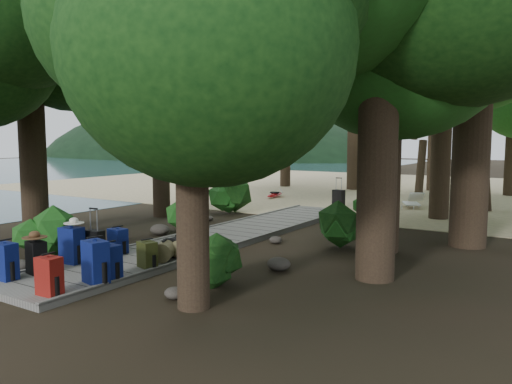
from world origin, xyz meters
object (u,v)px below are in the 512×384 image
Objects in this scene: backpack_right_a at (49,274)px; suitcase_on_boardwalk at (95,245)px; backpack_right_b at (95,259)px; kayak at (275,194)px; backpack_left_d at (118,240)px; backpack_left_a at (6,259)px; backpack_right_c at (110,260)px; backpack_right_d at (147,253)px; lone_suitcase_on_sand at (339,199)px; sun_lounger at (411,201)px; backpack_left_b at (36,256)px; backpack_left_c at (72,243)px; duffel_right_black at (180,245)px; duffel_right_khaki at (165,251)px.

backpack_right_a reaches higher than suitcase_on_boardwalk.
kayak is at bearing 121.18° from backpack_right_b.
backpack_left_a is at bearing -84.18° from backpack_left_d.
backpack_right_a reaches higher than backpack_right_c.
backpack_right_d is 0.18× the size of kayak.
kayak is (-3.75, 1.70, -0.18)m from lone_suitcase_on_sand.
kayak is at bearing 125.79° from backpack_right_d.
backpack_left_a is 1.79m from backpack_right_c.
lone_suitcase_on_sand reaches higher than sun_lounger.
backpack_right_b is at bearing 18.18° from backpack_left_b.
kayak is (-2.79, 12.67, -0.34)m from backpack_left_c.
backpack_right_a is (1.43, -1.51, -0.06)m from backpack_left_c.
backpack_left_d is 0.74× the size of backpack_right_b.
kayak is at bearing 113.88° from backpack_right_c.
backpack_right_a is 1.01× the size of duffel_right_black.
backpack_right_c is at bearing 83.23° from backpack_right_a.
backpack_right_b is 1.65m from suitcase_on_boardwalk.
duffel_right_khaki is at bearing -92.92° from duffel_right_black.
backpack_left_a is at bearing -139.68° from backpack_right_c.
backpack_left_b is 13.84m from kayak.
backpack_right_c is 1.15× the size of duffel_right_khaki.
backpack_left_b is 1.97m from backpack_right_d.
backpack_left_a is 0.89× the size of backpack_right_b.
duffel_right_black is (1.30, 3.08, -0.15)m from backpack_left_a.
backpack_right_c reaches higher than suitcase_on_boardwalk.
backpack_right_d is 10.43m from lone_suitcase_on_sand.
backpack_left_b is 1.47m from backpack_right_c.
backpack_left_b is 13.69m from sun_lounger.
backpack_left_c reaches higher than duffel_right_khaki.
backpack_right_c is 0.93m from backpack_right_d.
backpack_left_d reaches higher than sun_lounger.
backpack_right_b reaches higher than kayak.
backpack_left_a reaches higher than lone_suitcase_on_sand.
suitcase_on_boardwalk reaches higher than backpack_right_d.
backpack_left_c is 1.20× the size of duffel_right_black.
kayak is 1.87× the size of sun_lounger.
lone_suitcase_on_sand is at bearing 64.82° from duffel_right_khaki.
backpack_right_c is 1.08× the size of suitcase_on_boardwalk.
duffel_right_black is (-0.06, 0.53, 0.01)m from duffel_right_khaki.
lone_suitcase_on_sand reaches higher than duffel_right_khaki.
backpack_right_c is at bearing 32.98° from backpack_left_a.
backpack_left_b reaches higher than kayak.
backpack_left_c is 0.99× the size of backpack_right_b.
backpack_left_a is 1.40m from backpack_right_a.
backpack_left_c is 2.17m from duffel_right_black.
sun_lounger is (1.73, 12.84, -0.17)m from backpack_right_c.
duffel_right_khaki is at bearing 100.03° from backpack_right_c.
backpack_left_d is 11.81m from sun_lounger.
kayak is (-4.22, 14.17, -0.28)m from backpack_right_a.
backpack_left_b is at bearing -154.65° from backpack_right_c.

